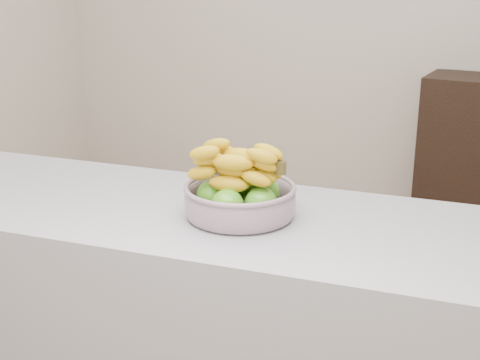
# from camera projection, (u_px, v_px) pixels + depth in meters

# --- Properties ---
(ground) EXTENTS (4.00, 4.00, 0.00)m
(ground) POSITION_uv_depth(u_px,v_px,m) (248.00, 350.00, 2.78)
(ground) COLOR #9B805F
(ground) RESTS_ON ground
(counter) EXTENTS (2.00, 0.60, 0.90)m
(counter) POSITION_uv_depth(u_px,v_px,m) (167.00, 348.00, 1.98)
(counter) COLOR #A4A3AB
(counter) RESTS_ON ground
(cabinet) EXTENTS (0.56, 0.48, 0.90)m
(cabinet) POSITION_uv_depth(u_px,v_px,m) (466.00, 152.00, 3.98)
(cabinet) COLOR black
(cabinet) RESTS_ON ground
(fruit_bowl) EXTENTS (0.30, 0.30, 0.19)m
(fruit_bowl) POSITION_uv_depth(u_px,v_px,m) (240.00, 194.00, 1.74)
(fruit_bowl) COLOR #A1B0C2
(fruit_bowl) RESTS_ON counter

